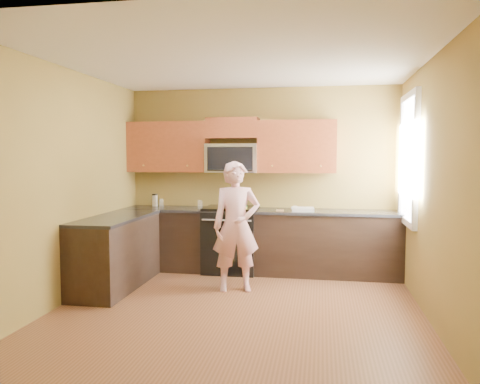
% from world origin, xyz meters
% --- Properties ---
extents(floor, '(4.00, 4.00, 0.00)m').
position_xyz_m(floor, '(0.00, 0.00, 0.00)').
color(floor, brown).
rests_on(floor, ground).
extents(ceiling, '(4.00, 4.00, 0.00)m').
position_xyz_m(ceiling, '(0.00, 0.00, 2.70)').
color(ceiling, white).
rests_on(ceiling, ground).
extents(wall_back, '(4.00, 0.00, 4.00)m').
position_xyz_m(wall_back, '(0.00, 2.00, 1.35)').
color(wall_back, olive).
rests_on(wall_back, ground).
extents(wall_front, '(4.00, 0.00, 4.00)m').
position_xyz_m(wall_front, '(0.00, -2.00, 1.35)').
color(wall_front, olive).
rests_on(wall_front, ground).
extents(wall_left, '(0.00, 4.00, 4.00)m').
position_xyz_m(wall_left, '(-2.00, 0.00, 1.35)').
color(wall_left, olive).
rests_on(wall_left, ground).
extents(wall_right, '(0.00, 4.00, 4.00)m').
position_xyz_m(wall_right, '(2.00, 0.00, 1.35)').
color(wall_right, olive).
rests_on(wall_right, ground).
extents(cabinet_back_run, '(4.00, 0.60, 0.88)m').
position_xyz_m(cabinet_back_run, '(0.00, 1.70, 0.44)').
color(cabinet_back_run, black).
rests_on(cabinet_back_run, floor).
extents(cabinet_left_run, '(0.60, 1.60, 0.88)m').
position_xyz_m(cabinet_left_run, '(-1.70, 0.60, 0.44)').
color(cabinet_left_run, black).
rests_on(cabinet_left_run, floor).
extents(countertop_back, '(4.00, 0.62, 0.04)m').
position_xyz_m(countertop_back, '(0.00, 1.69, 0.90)').
color(countertop_back, black).
rests_on(countertop_back, cabinet_back_run).
extents(countertop_left, '(0.62, 1.60, 0.04)m').
position_xyz_m(countertop_left, '(-1.69, 0.60, 0.90)').
color(countertop_left, black).
rests_on(countertop_left, cabinet_left_run).
extents(stove, '(0.76, 0.65, 0.95)m').
position_xyz_m(stove, '(-0.40, 1.68, 0.47)').
color(stove, black).
rests_on(stove, floor).
extents(microwave, '(0.76, 0.40, 0.42)m').
position_xyz_m(microwave, '(-0.40, 1.80, 1.45)').
color(microwave, silver).
rests_on(microwave, wall_back).
extents(upper_cab_left, '(1.22, 0.33, 0.75)m').
position_xyz_m(upper_cab_left, '(-1.39, 1.83, 1.45)').
color(upper_cab_left, brown).
rests_on(upper_cab_left, wall_back).
extents(upper_cab_right, '(1.12, 0.33, 0.75)m').
position_xyz_m(upper_cab_right, '(0.54, 1.83, 1.45)').
color(upper_cab_right, brown).
rests_on(upper_cab_right, wall_back).
extents(upper_cab_over_mw, '(0.76, 0.33, 0.30)m').
position_xyz_m(upper_cab_over_mw, '(-0.40, 1.83, 2.10)').
color(upper_cab_over_mw, brown).
rests_on(upper_cab_over_mw, wall_back).
extents(window, '(0.06, 1.06, 1.66)m').
position_xyz_m(window, '(1.98, 1.20, 1.65)').
color(window, white).
rests_on(window, wall_right).
extents(woman, '(0.68, 0.54, 1.62)m').
position_xyz_m(woman, '(-0.15, 0.74, 0.81)').
color(woman, pink).
rests_on(woman, floor).
extents(frying_pan, '(0.41, 0.53, 0.06)m').
position_xyz_m(frying_pan, '(-0.34, 1.48, 0.95)').
color(frying_pan, black).
rests_on(frying_pan, stove).
extents(butter_tub, '(0.17, 0.17, 0.10)m').
position_xyz_m(butter_tub, '(-0.20, 1.51, 0.92)').
color(butter_tub, yellow).
rests_on(butter_tub, countertop_back).
extents(toast_slice, '(0.12, 0.12, 0.01)m').
position_xyz_m(toast_slice, '(0.33, 1.55, 0.93)').
color(toast_slice, '#B27F47').
rests_on(toast_slice, countertop_back).
extents(napkin_a, '(0.13, 0.14, 0.06)m').
position_xyz_m(napkin_a, '(-0.33, 1.62, 0.95)').
color(napkin_a, silver).
rests_on(napkin_a, countertop_back).
extents(napkin_b, '(0.16, 0.17, 0.07)m').
position_xyz_m(napkin_b, '(0.53, 1.66, 0.95)').
color(napkin_b, silver).
rests_on(napkin_b, countertop_back).
extents(dish_towel, '(0.32, 0.26, 0.05)m').
position_xyz_m(dish_towel, '(0.64, 1.60, 0.95)').
color(dish_towel, white).
rests_on(dish_towel, countertop_back).
extents(travel_mug, '(0.09, 0.09, 0.19)m').
position_xyz_m(travel_mug, '(-1.63, 1.86, 0.92)').
color(travel_mug, silver).
rests_on(travel_mug, countertop_back).
extents(glass_b, '(0.08, 0.08, 0.12)m').
position_xyz_m(glass_b, '(-1.51, 1.81, 0.98)').
color(glass_b, silver).
rests_on(glass_b, countertop_back).
extents(glass_c, '(0.08, 0.08, 0.12)m').
position_xyz_m(glass_c, '(-0.87, 1.68, 0.98)').
color(glass_c, silver).
rests_on(glass_c, countertop_back).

